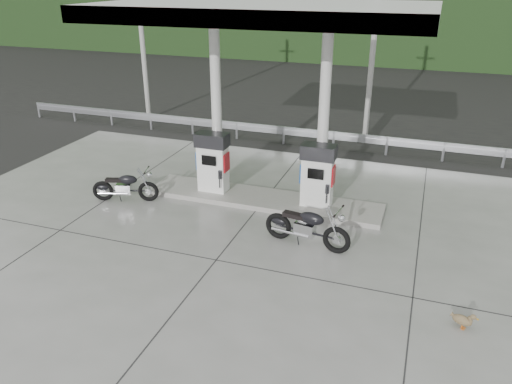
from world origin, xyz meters
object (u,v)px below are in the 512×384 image
(gas_pump_left, at_px, (213,162))
(motorcycle_right, at_px, (307,227))
(duck, at_px, (462,320))
(motorcycle_left, at_px, (125,187))
(gas_pump_right, at_px, (318,176))

(gas_pump_left, relative_size, motorcycle_right, 0.85)
(duck, bearing_deg, gas_pump_left, 170.40)
(gas_pump_left, xyz_separation_m, duck, (7.03, -4.18, -0.88))
(motorcycle_left, distance_m, motorcycle_right, 5.79)
(motorcycle_left, distance_m, duck, 9.76)
(motorcycle_left, relative_size, duck, 4.00)
(motorcycle_right, xyz_separation_m, duck, (3.59, -2.10, -0.33))
(gas_pump_left, height_order, duck, gas_pump_left)
(gas_pump_left, distance_m, motorcycle_right, 4.06)
(gas_pump_right, distance_m, motorcycle_right, 2.17)
(gas_pump_right, xyz_separation_m, duck, (3.83, -4.18, -0.88))
(gas_pump_right, distance_m, duck, 5.74)
(gas_pump_left, bearing_deg, gas_pump_right, 0.00)
(duck, bearing_deg, motorcycle_right, 170.85)
(gas_pump_left, relative_size, duck, 3.90)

